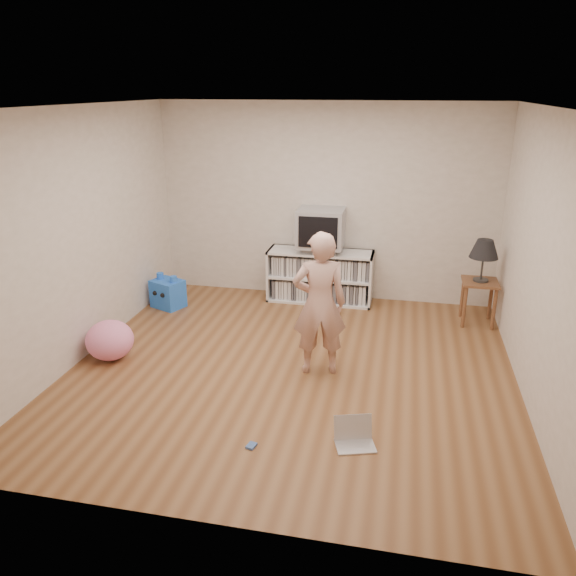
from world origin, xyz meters
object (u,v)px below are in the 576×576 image
(person, at_px, (319,304))
(plush_blue, at_px, (168,293))
(media_unit, at_px, (320,276))
(crt_tv, at_px, (321,228))
(plush_pink, at_px, (110,340))
(dvd_deck, at_px, (321,249))
(table_lamp, at_px, (484,250))
(side_table, at_px, (479,291))
(laptop, at_px, (354,437))

(person, height_order, plush_blue, person)
(media_unit, height_order, plush_blue, media_unit)
(crt_tv, height_order, plush_pink, crt_tv)
(dvd_deck, height_order, person, person)
(table_lamp, distance_m, plush_blue, 4.02)
(side_table, xyz_separation_m, laptop, (-1.23, -2.80, -0.36))
(crt_tv, xyz_separation_m, laptop, (0.78, -3.16, -0.96))
(laptop, relative_size, plush_pink, 0.75)
(media_unit, bearing_deg, person, -81.56)
(laptop, bearing_deg, person, 94.98)
(crt_tv, xyz_separation_m, person, (0.30, -1.99, -0.28))
(dvd_deck, bearing_deg, side_table, -10.42)
(person, distance_m, laptop, 1.44)
(dvd_deck, relative_size, side_table, 0.82)
(plush_blue, bearing_deg, media_unit, 41.93)
(plush_blue, bearing_deg, table_lamp, 26.97)
(plush_blue, bearing_deg, laptop, -19.95)
(dvd_deck, distance_m, plush_blue, 2.11)
(side_table, xyz_separation_m, person, (-1.71, -1.62, 0.32))
(crt_tv, height_order, side_table, crt_tv)
(dvd_deck, bearing_deg, media_unit, 90.00)
(media_unit, distance_m, dvd_deck, 0.39)
(table_lamp, xyz_separation_m, person, (-1.71, -1.62, -0.20))
(plush_pink, bearing_deg, table_lamp, 24.69)
(side_table, height_order, plush_blue, side_table)
(side_table, height_order, laptop, side_table)
(table_lamp, height_order, laptop, table_lamp)
(crt_tv, distance_m, laptop, 3.40)
(media_unit, xyz_separation_m, table_lamp, (2.01, -0.39, 0.59))
(table_lamp, relative_size, person, 0.35)
(laptop, bearing_deg, plush_pink, 142.54)
(media_unit, xyz_separation_m, person, (0.30, -2.01, 0.39))
(table_lamp, bearing_deg, laptop, -113.75)
(table_lamp, relative_size, plush_pink, 1.02)
(table_lamp, xyz_separation_m, plush_blue, (-3.94, -0.28, -0.75))
(dvd_deck, bearing_deg, person, -81.50)
(table_lamp, xyz_separation_m, laptop, (-1.23, -2.80, -0.88))
(media_unit, height_order, laptop, media_unit)
(plush_pink, bearing_deg, crt_tv, 48.49)
(dvd_deck, xyz_separation_m, table_lamp, (2.01, -0.37, 0.21))
(table_lamp, height_order, plush_pink, table_lamp)
(dvd_deck, xyz_separation_m, laptop, (0.78, -3.17, -0.68))
(plush_pink, bearing_deg, person, 4.79)
(dvd_deck, bearing_deg, table_lamp, -10.42)
(side_table, bearing_deg, person, -136.54)
(person, bearing_deg, media_unit, -95.55)
(media_unit, distance_m, crt_tv, 0.67)
(plush_blue, bearing_deg, crt_tv, 41.43)
(media_unit, height_order, table_lamp, table_lamp)
(crt_tv, relative_size, plush_blue, 1.26)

